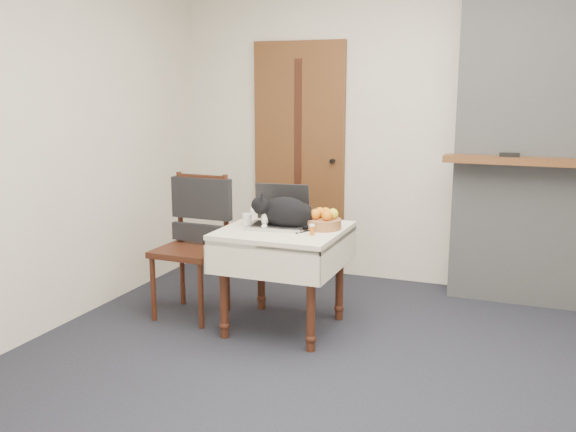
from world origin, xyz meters
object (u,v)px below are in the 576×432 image
(cat, at_px, (287,213))
(fruit_basket, at_px, (323,221))
(pill_bottle, at_px, (312,229))
(side_table, at_px, (284,245))
(laptop, at_px, (279,216))
(chair, at_px, (197,225))
(door, at_px, (299,159))
(cream_jar, at_px, (247,219))

(cat, height_order, fruit_basket, cat)
(pill_bottle, xyz_separation_m, fruit_basket, (0.01, 0.20, 0.02))
(pill_bottle, bearing_deg, fruit_basket, 87.45)
(side_table, xyz_separation_m, laptop, (-0.05, 0.05, 0.18))
(cat, relative_size, chair, 0.51)
(fruit_basket, bearing_deg, side_table, -162.82)
(door, relative_size, side_table, 2.56)
(side_table, distance_m, cream_jar, 0.31)
(cream_jar, bearing_deg, cat, -2.75)
(laptop, height_order, fruit_basket, laptop)
(side_table, distance_m, fruit_basket, 0.31)
(pill_bottle, relative_size, chair, 0.07)
(side_table, bearing_deg, door, 106.53)
(cat, bearing_deg, door, 84.27)
(laptop, relative_size, chair, 0.41)
(fruit_basket, bearing_deg, cat, -160.40)
(cat, height_order, cream_jar, cat)
(side_table, distance_m, cat, 0.22)
(cat, bearing_deg, laptop, 122.66)
(cat, relative_size, cream_jar, 6.79)
(door, height_order, pill_bottle, door)
(laptop, xyz_separation_m, chair, (-0.66, 0.04, -0.13))
(chair, bearing_deg, fruit_basket, 0.36)
(side_table, height_order, fruit_basket, fruit_basket)
(cream_jar, relative_size, fruit_basket, 0.32)
(side_table, bearing_deg, laptop, 137.01)
(laptop, bearing_deg, side_table, -50.21)
(cream_jar, distance_m, fruit_basket, 0.53)
(pill_bottle, distance_m, chair, 0.98)
(cat, distance_m, fruit_basket, 0.25)
(chair, bearing_deg, cream_jar, -9.07)
(cat, relative_size, fruit_basket, 2.15)
(cream_jar, bearing_deg, side_table, -2.36)
(pill_bottle, bearing_deg, cat, 150.85)
(laptop, xyz_separation_m, fruit_basket, (0.30, 0.03, -0.01))
(chair, bearing_deg, pill_bottle, -11.58)
(side_table, relative_size, cat, 1.53)
(laptop, relative_size, fruit_basket, 1.72)
(laptop, relative_size, cat, 0.80)
(cat, xyz_separation_m, fruit_basket, (0.23, 0.08, -0.05))
(door, xyz_separation_m, fruit_basket, (0.66, -1.29, -0.25))
(door, height_order, fruit_basket, door)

